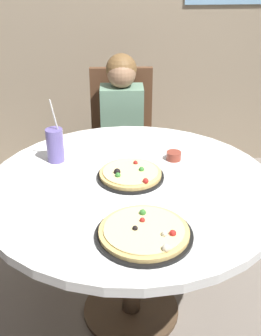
% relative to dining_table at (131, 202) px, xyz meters
% --- Properties ---
extents(ground_plane, '(8.00, 8.00, 0.00)m').
position_rel_dining_table_xyz_m(ground_plane, '(0.00, 0.00, -0.66)').
color(ground_plane, slate).
extents(dining_table, '(1.27, 1.27, 0.75)m').
position_rel_dining_table_xyz_m(dining_table, '(0.00, 0.00, 0.00)').
color(dining_table, white).
rests_on(dining_table, ground_plane).
extents(chair_wooden, '(0.41, 0.41, 0.95)m').
position_rel_dining_table_xyz_m(chair_wooden, '(0.00, 1.02, -0.13)').
color(chair_wooden, brown).
rests_on(chair_wooden, ground_plane).
extents(diner_child, '(0.26, 0.42, 1.08)m').
position_rel_dining_table_xyz_m(diner_child, '(-0.00, 0.83, -0.17)').
color(diner_child, '#3F4766').
rests_on(diner_child, ground_plane).
extents(pizza_veggie, '(0.30, 0.30, 0.05)m').
position_rel_dining_table_xyz_m(pizza_veggie, '(-0.00, 0.05, 0.11)').
color(pizza_veggie, black).
rests_on(pizza_veggie, dining_table).
extents(pizza_cheese, '(0.35, 0.35, 0.05)m').
position_rel_dining_table_xyz_m(pizza_cheese, '(0.02, -0.37, 0.11)').
color(pizza_cheese, black).
rests_on(pizza_cheese, dining_table).
extents(soda_cup, '(0.08, 0.08, 0.31)m').
position_rel_dining_table_xyz_m(soda_cup, '(-0.34, 0.24, 0.17)').
color(soda_cup, '#6659A5').
rests_on(soda_cup, dining_table).
extents(sauce_bowl, '(0.07, 0.07, 0.04)m').
position_rel_dining_table_xyz_m(sauce_bowl, '(0.22, 0.21, 0.11)').
color(sauce_bowl, brown).
rests_on(sauce_bowl, dining_table).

